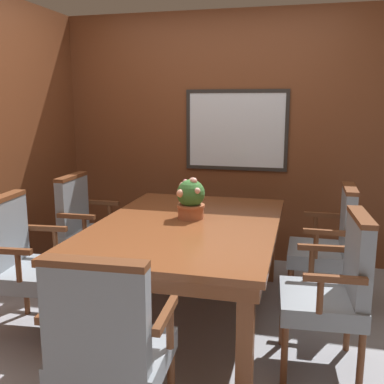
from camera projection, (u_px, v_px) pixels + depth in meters
ground_plane at (174, 327)px, 3.22m from camera, size 14.00×14.00×0.00m
wall_back at (218, 138)px, 4.51m from camera, size 7.20×0.08×2.45m
dining_table at (187, 235)px, 3.26m from camera, size 1.29×1.91×0.72m
chair_right_near at (334, 286)px, 2.63m from camera, size 0.51×0.58×0.96m
chair_right_far at (330, 242)px, 3.46m from camera, size 0.48×0.56×0.96m
chair_left_near at (24, 259)px, 3.09m from camera, size 0.52×0.58×0.96m
chair_left_far at (86, 225)px, 3.93m from camera, size 0.49×0.56×0.96m
chair_head_near at (108, 344)px, 2.00m from camera, size 0.57×0.50×0.96m
potted_plant at (191, 198)px, 3.35m from camera, size 0.21×0.23×0.31m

